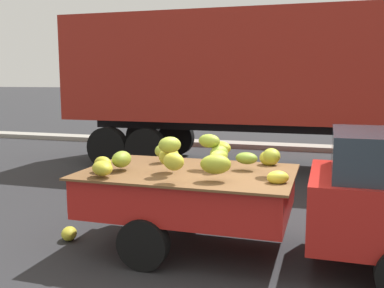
{
  "coord_description": "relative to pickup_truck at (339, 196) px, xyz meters",
  "views": [
    {
      "loc": [
        0.96,
        -5.31,
        2.3
      ],
      "look_at": [
        -0.86,
        0.57,
        1.4
      ],
      "focal_mm": 41.16,
      "sensor_mm": 36.0,
      "label": 1
    }
  ],
  "objects": [
    {
      "name": "pickup_truck",
      "position": [
        0.0,
        0.0,
        0.0
      ],
      "size": [
        4.96,
        1.87,
        1.7
      ],
      "rotation": [
        0.0,
        0.0,
        -0.0
      ],
      "color": "#B21E19",
      "rests_on": "ground"
    },
    {
      "name": "fallen_banana_bunch_near_tailgate",
      "position": [
        -3.68,
        -0.22,
        -0.79
      ],
      "size": [
        0.32,
        0.37,
        0.19
      ],
      "primitive_type": "ellipsoid",
      "rotation": [
        0.0,
        0.0,
        5.11
      ],
      "color": "gold",
      "rests_on": "ground"
    },
    {
      "name": "semi_trailer",
      "position": [
        -1.03,
        5.92,
        1.65
      ],
      "size": [
        12.03,
        2.72,
        3.95
      ],
      "rotation": [
        0.0,
        0.0,
        0.01
      ],
      "color": "maroon",
      "rests_on": "ground"
    },
    {
      "name": "curb_strip",
      "position": [
        -1.14,
        9.23,
        -0.81
      ],
      "size": [
        80.0,
        0.8,
        0.16
      ],
      "primitive_type": "cube",
      "color": "gray",
      "rests_on": "ground"
    },
    {
      "name": "ground",
      "position": [
        -1.14,
        -0.21,
        -0.89
      ],
      "size": [
        220.0,
        220.0,
        0.0
      ],
      "primitive_type": "plane",
      "color": "#28282B"
    }
  ]
}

